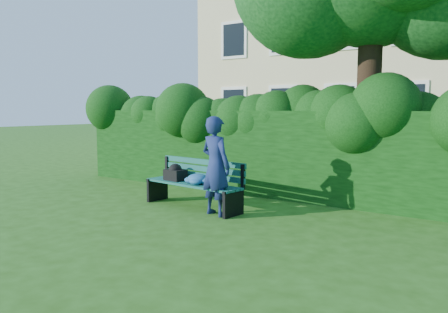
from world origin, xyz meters
The scene contains 5 objects.
ground centered at (0.00, 0.00, 0.00)m, with size 80.00×80.00×0.00m, color #285313.
apartment_building centered at (0.00, 13.99, 6.00)m, with size 16.00×8.08×12.00m.
hedge centered at (0.00, 2.20, 0.90)m, with size 10.00×1.00×1.80m.
park_bench centered at (-0.45, 0.21, 0.50)m, with size 2.15×0.79×0.89m.
man_reading centered at (0.26, -0.03, 0.86)m, with size 0.63×0.41×1.72m, color navy.
Camera 1 is at (4.64, -6.06, 1.84)m, focal length 35.00 mm.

